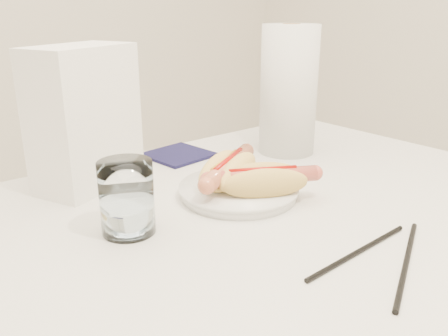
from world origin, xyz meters
TOP-DOWN VIEW (x-y plane):
  - table at (0.00, 0.00)m, footprint 1.20×0.80m
  - plate at (0.05, 0.06)m, footprint 0.25×0.25m
  - hotdog_left at (0.04, 0.08)m, footprint 0.19×0.15m
  - hotdog_right at (0.06, 0.01)m, footprint 0.18×0.14m
  - water_glass at (-0.17, 0.06)m, footprint 0.08×0.08m
  - chopstick_near at (0.04, -0.20)m, footprint 0.22×0.01m
  - chopstick_far at (0.07, -0.26)m, footprint 0.22×0.11m
  - napkin_box at (-0.13, 0.28)m, footprint 0.22×0.17m
  - navy_napkin at (0.10, 0.32)m, footprint 0.14×0.14m
  - paper_towel_roll at (0.31, 0.19)m, footprint 0.16×0.16m

SIDE VIEW (x-z plane):
  - table at x=0.00m, z-range 0.32..1.07m
  - navy_napkin at x=0.10m, z-range 0.75..0.76m
  - chopstick_near at x=0.04m, z-range 0.75..0.76m
  - chopstick_far at x=0.07m, z-range 0.75..0.76m
  - plate at x=0.05m, z-range 0.75..0.77m
  - hotdog_right at x=0.06m, z-range 0.77..0.82m
  - hotdog_left at x=0.04m, z-range 0.77..0.82m
  - water_glass at x=-0.17m, z-range 0.75..0.86m
  - napkin_box at x=-0.13m, z-range 0.75..1.01m
  - paper_towel_roll at x=0.31m, z-range 0.75..1.03m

